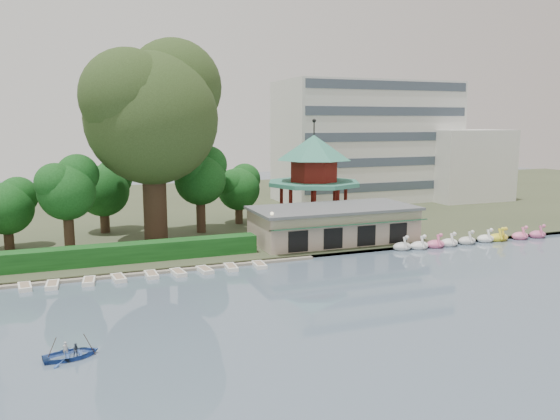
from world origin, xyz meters
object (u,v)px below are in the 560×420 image
big_tree (153,108)px  rowboat_with_passengers (71,350)px  boathouse (334,224)px  pavilion (314,171)px  dock (141,272)px

big_tree → rowboat_with_passengers: 33.00m
big_tree → boathouse: bearing=-18.4°
pavilion → rowboat_with_passengers: pavilion is taller
pavilion → rowboat_with_passengers: size_ratio=2.82×
dock → rowboat_with_passengers: (-5.97, -17.01, 0.34)m
rowboat_with_passengers → pavilion: bearing=46.7°
pavilion → rowboat_with_passengers: (-29.97, -31.81, -7.03)m
rowboat_with_passengers → dock: bearing=70.7°
dock → big_tree: big_tree is taller
boathouse → big_tree: bearing=161.6°
big_tree → pavilion: bearing=10.3°
dock → big_tree: (3.19, 11.03, 15.13)m
dock → boathouse: bearing=12.2°
pavilion → big_tree: (-20.81, -3.77, 7.76)m
pavilion → rowboat_with_passengers: 44.27m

